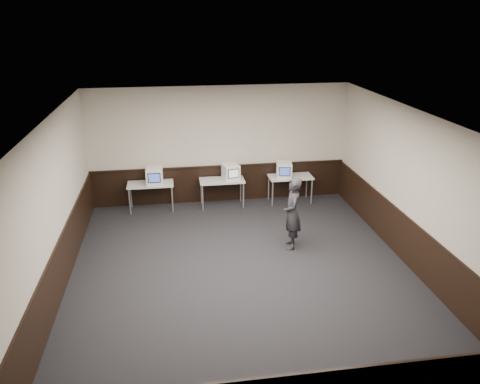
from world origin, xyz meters
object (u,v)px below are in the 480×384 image
object	(u,v)px
emac_left	(154,176)
person	(292,213)
desk_right	(290,179)
desk_left	(151,186)
desk_center	(222,182)
emac_center	(231,172)
emac_right	(284,170)

from	to	relation	value
emac_left	person	bearing A→B (deg)	-40.01
desk_right	person	xyz separation A→B (m)	(-0.64, -2.63, 0.14)
desk_left	desk_right	distance (m)	3.80
desk_left	desk_center	bearing A→B (deg)	0.00
desk_left	emac_left	xyz separation A→B (m)	(0.12, -0.04, 0.29)
desk_center	person	size ratio (longest dim) A/B	0.73
desk_center	emac_center	distance (m)	0.37
desk_center	emac_center	world-z (taller)	emac_center
emac_center	emac_left	bearing A→B (deg)	170.06
desk_left	emac_left	world-z (taller)	emac_left
desk_left	person	distance (m)	4.12
emac_center	emac_right	world-z (taller)	emac_right
desk_right	person	bearing A→B (deg)	-103.69
desk_center	emac_right	size ratio (longest dim) A/B	2.39
desk_left	emac_right	world-z (taller)	emac_right
desk_center	emac_right	xyz separation A→B (m)	(1.70, -0.04, 0.28)
desk_center	emac_center	bearing A→B (deg)	3.06
desk_left	desk_right	world-z (taller)	same
desk_left	emac_right	bearing A→B (deg)	-0.66
desk_right	person	world-z (taller)	person
desk_right	person	distance (m)	2.72
emac_center	emac_right	bearing A→B (deg)	-13.69
emac_center	person	distance (m)	2.84
emac_left	emac_center	world-z (taller)	emac_left
emac_right	person	world-z (taller)	person
desk_right	emac_left	xyz separation A→B (m)	(-3.68, -0.04, 0.29)
emac_center	emac_right	xyz separation A→B (m)	(1.45, -0.05, 0.00)
emac_left	emac_right	xyz separation A→B (m)	(3.48, 0.00, -0.01)
desk_left	emac_center	distance (m)	2.17
desk_center	person	distance (m)	2.92
desk_left	desk_center	world-z (taller)	same
desk_center	person	world-z (taller)	person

